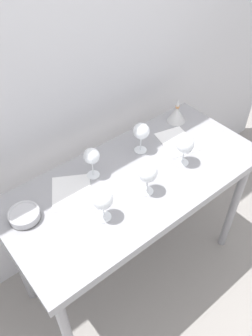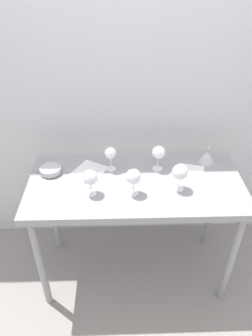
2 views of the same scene
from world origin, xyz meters
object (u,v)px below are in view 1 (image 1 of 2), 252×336
tasting_bowl (24,215)px  wine_glass_near_right (185,145)px  wine_glass_near_left (103,200)px  wine_glass_near_center (148,173)px  decanter_funnel (177,114)px  tasting_sheet_upper (177,141)px  wine_glass_far_left (92,157)px  tasting_sheet_lower (72,192)px  wine_glass_far_right (141,132)px

tasting_bowl → wine_glass_near_right: bearing=-13.2°
wine_glass_near_left → wine_glass_near_center: size_ratio=0.97×
wine_glass_near_right → tasting_bowl: size_ratio=1.24×
wine_glass_near_left → decanter_funnel: 0.86m
wine_glass_near_left → tasting_sheet_upper: size_ratio=0.73×
wine_glass_far_left → wine_glass_near_center: bearing=-61.8°
wine_glass_near_right → tasting_sheet_lower: (-0.58, 0.20, -0.13)m
decanter_funnel → tasting_bowl: bearing=-174.7°
wine_glass_far_left → tasting_sheet_lower: 0.20m
wine_glass_far_right → wine_glass_near_right: 0.24m
tasting_sheet_lower → decanter_funnel: 0.83m
wine_glass_near_left → tasting_sheet_lower: 0.26m
wine_glass_near_center → tasting_bowl: bearing=157.2°
wine_glass_near_left → wine_glass_far_left: bearing=64.8°
wine_glass_far_right → wine_glass_near_right: same height
wine_glass_near_right → tasting_bowl: 0.86m
tasting_sheet_upper → decanter_funnel: bearing=60.9°
wine_glass_far_right → tasting_sheet_upper: (0.21, -0.07, -0.13)m
wine_glass_far_right → tasting_sheet_upper: 0.26m
wine_glass_far_right → wine_glass_near_center: (-0.18, -0.25, -0.00)m
wine_glass_near_center → wine_glass_near_right: (0.29, 0.03, 0.00)m
wine_glass_far_left → wine_glass_near_center: (0.14, -0.26, -0.00)m
wine_glass_near_center → tasting_bowl: wine_glass_near_center is taller
wine_glass_far_left → wine_glass_near_left: bearing=-115.2°
wine_glass_far_left → wine_glass_far_right: bearing=-1.1°
wine_glass_near_right → decanter_funnel: size_ratio=1.20×
wine_glass_near_left → decanter_funnel: bearing=22.1°
wine_glass_far_left → wine_glass_far_right: 0.32m
wine_glass_far_left → wine_glass_near_left: wine_glass_far_left is taller
wine_glass_near_left → tasting_sheet_upper: bearing=14.9°
wine_glass_far_left → tasting_sheet_lower: wine_glass_far_left is taller
tasting_sheet_upper → wine_glass_far_left: bearing=-174.4°
wine_glass_near_right → decanter_funnel: bearing=49.9°
wine_glass_far_left → tasting_sheet_upper: bearing=-8.6°
wine_glass_far_right → tasting_bowl: wine_glass_far_right is taller
wine_glass_near_center → wine_glass_near_left: bearing=178.8°
tasting_bowl → tasting_sheet_upper: bearing=-3.0°
wine_glass_far_left → tasting_sheet_lower: (-0.15, -0.03, -0.13)m
wine_glass_near_left → tasting_sheet_lower: (-0.03, 0.22, -0.12)m
decanter_funnel → wine_glass_far_right: bearing=-168.2°
wine_glass_far_right → tasting_sheet_lower: (-0.47, -0.02, -0.13)m
wine_glass_near_right → wine_glass_near_center: bearing=-173.1°
wine_glass_far_left → tasting_bowl: bearing=-175.6°
wine_glass_near_left → tasting_bowl: bearing=141.9°
wine_glass_near_right → wine_glass_near_left: bearing=-176.9°
wine_glass_near_center → wine_glass_near_right: size_ratio=0.98×
tasting_sheet_upper → tasting_sheet_lower: same height
tasting_bowl → decanter_funnel: (1.08, 0.10, 0.02)m
decanter_funnel → wine_glass_near_right: bearing=-130.1°
wine_glass_near_center → decanter_funnel: (0.53, 0.33, -0.08)m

